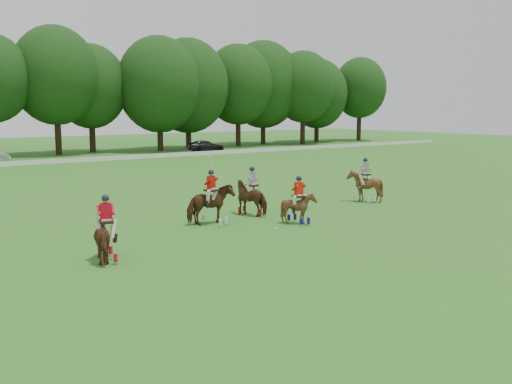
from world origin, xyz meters
TOP-DOWN VIEW (x-y plane):
  - ground at (0.00, 0.00)m, footprint 180.00×180.00m
  - boundary_rail at (0.00, 38.00)m, footprint 120.00×0.10m
  - car_right at (22.39, 42.50)m, footprint 4.82×2.68m
  - polo_red_a at (-6.17, 1.85)m, footprint 1.28×2.02m
  - polo_red_b at (-0.05, 4.98)m, footprint 2.19×2.04m
  - polo_red_c at (3.20, 2.77)m, footprint 1.30×1.43m
  - polo_stripe_a at (2.80, 5.80)m, footprint 1.53×2.17m
  - polo_stripe_b at (10.15, 5.28)m, footprint 1.67×1.82m
  - polo_ball at (1.57, 2.34)m, footprint 0.09×0.09m

SIDE VIEW (x-z plane):
  - ground at x=0.00m, z-range 0.00..0.00m
  - polo_ball at x=1.57m, z-range 0.00..0.09m
  - boundary_rail at x=0.00m, z-range 0.00..0.44m
  - car_right at x=22.39m, z-range 0.00..1.32m
  - polo_red_c at x=3.20m, z-range -0.32..1.86m
  - polo_red_a at x=-6.17m, z-range -0.32..1.97m
  - polo_stripe_a at x=2.80m, z-range -0.32..2.05m
  - polo_stripe_b at x=10.15m, z-range -0.33..2.13m
  - polo_red_b at x=-0.05m, z-range -0.60..2.42m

